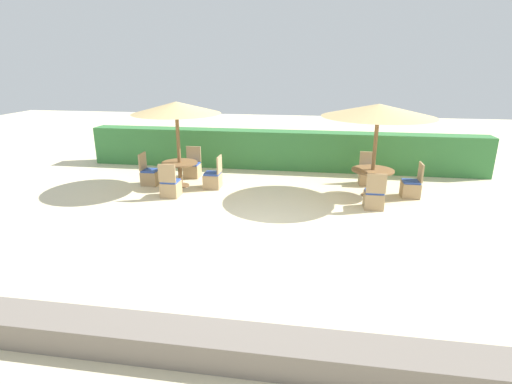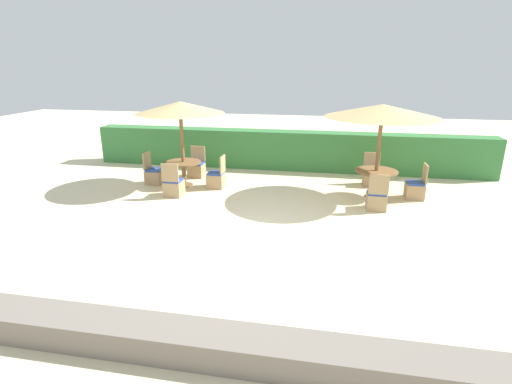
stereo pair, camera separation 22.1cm
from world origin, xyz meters
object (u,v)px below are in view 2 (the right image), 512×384
object	(u,v)px
round_table_back_left	(184,167)
patio_chair_back_left_east	(216,179)
patio_chair_back_right_south	(376,199)
patio_chair_back_left_south	(174,186)
round_table_back_right	(376,176)
parasol_back_left	(180,108)
patio_chair_back_left_west	(154,175)
patio_chair_back_left_north	(197,168)
patio_chair_back_right_east	(415,189)
patio_chair_back_right_north	(371,176)
parasol_back_right	(382,111)

from	to	relation	value
round_table_back_left	patio_chair_back_left_east	size ratio (longest dim) A/B	1.10
patio_chair_back_right_south	patio_chair_back_left_south	bearing A→B (deg)	179.12
round_table_back_right	round_table_back_left	world-z (taller)	round_table_back_right
parasol_back_left	patio_chair_back_left_west	bearing A→B (deg)	179.70
patio_chair_back_left_north	patio_chair_back_left_west	bearing A→B (deg)	44.80
patio_chair_back_right_east	patio_chair_back_right_north	bearing A→B (deg)	45.30
round_table_back_left	patio_chair_back_left_east	xyz separation A→B (m)	(0.97, -0.02, -0.29)
patio_chair_back_left_south	patio_chair_back_left_east	distance (m)	1.31
patio_chair_back_right_north	patio_chair_back_left_north	size ratio (longest dim) A/B	1.00
round_table_back_right	patio_chair_back_right_east	size ratio (longest dim) A/B	1.19
patio_chair_back_right_east	patio_chair_back_left_south	size ratio (longest dim) A/B	1.00
patio_chair_back_left_north	round_table_back_right	bearing A→B (deg)	169.24
parasol_back_right	patio_chair_back_right_north	size ratio (longest dim) A/B	3.08
patio_chair_back_right_north	patio_chair_back_left_north	world-z (taller)	same
parasol_back_left	patio_chair_back_left_west	size ratio (longest dim) A/B	2.63
patio_chair_back_right_east	patio_chair_back_left_south	world-z (taller)	same
parasol_back_right	patio_chair_back_right_east	distance (m)	2.24
patio_chair_back_left_south	patio_chair_back_left_west	size ratio (longest dim) A/B	1.00
round_table_back_left	patio_chair_back_left_north	size ratio (longest dim) A/B	1.10
parasol_back_right	patio_chair_back_left_south	distance (m)	5.71
parasol_back_right	patio_chair_back_left_north	distance (m)	5.74
patio_chair_back_right_north	patio_chair_back_left_south	world-z (taller)	same
patio_chair_back_right_east	patio_chair_back_left_east	size ratio (longest dim) A/B	1.00
patio_chair_back_left_south	patio_chair_back_left_west	xyz separation A→B (m)	(-0.99, 0.95, 0.00)
patio_chair_back_right_east	patio_chair_back_left_west	bearing A→B (deg)	90.10
round_table_back_right	patio_chair_back_left_north	world-z (taller)	patio_chair_back_left_north
round_table_back_left	patio_chair_back_left_west	distance (m)	0.97
patio_chair_back_right_north	round_table_back_left	distance (m)	5.44
parasol_back_left	round_table_back_left	size ratio (longest dim) A/B	2.40
patio_chair_back_right_east	patio_chair_back_left_north	xyz separation A→B (m)	(-6.31, 0.96, 0.00)
patio_chair_back_left_west	patio_chair_back_right_north	bearing A→B (deg)	99.37
round_table_back_left	patio_chair_back_left_north	bearing A→B (deg)	87.17
parasol_back_right	patio_chair_back_right_south	distance (m)	2.23
round_table_back_left	patio_chair_back_left_south	world-z (taller)	patio_chair_back_left_south
patio_chair_back_right_east	patio_chair_back_left_east	distance (m)	5.39
patio_chair_back_right_north	patio_chair_back_left_south	size ratio (longest dim) A/B	1.00
patio_chair_back_right_north	patio_chair_back_right_south	size ratio (longest dim) A/B	1.00
parasol_back_right	patio_chair_back_left_east	world-z (taller)	parasol_back_right
patio_chair_back_right_south	round_table_back_left	bearing A→B (deg)	168.97
parasol_back_right	patio_chair_back_right_north	distance (m)	2.26
patio_chair_back_right_east	patio_chair_back_left_north	world-z (taller)	same
patio_chair_back_right_north	parasol_back_left	distance (m)	5.77
parasol_back_right	round_table_back_left	xyz separation A→B (m)	(-5.33, 0.03, -1.71)
parasol_back_left	patio_chair_back_left_south	world-z (taller)	parasol_back_left
parasol_back_right	parasol_back_left	world-z (taller)	parasol_back_right
patio_chair_back_right_east	round_table_back_left	bearing A→B (deg)	90.15
patio_chair_back_right_north	patio_chair_back_left_north	xyz separation A→B (m)	(-5.28, -0.06, 0.00)
round_table_back_right	parasol_back_left	bearing A→B (deg)	179.68
patio_chair_back_right_south	patio_chair_back_right_north	bearing A→B (deg)	88.58
patio_chair_back_right_north	round_table_back_left	bearing A→B (deg)	11.02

